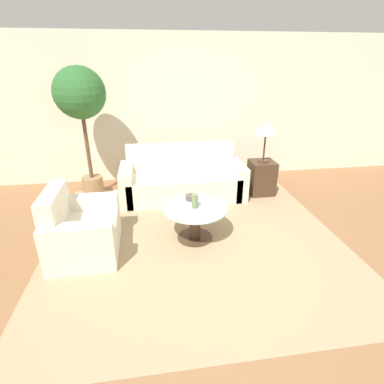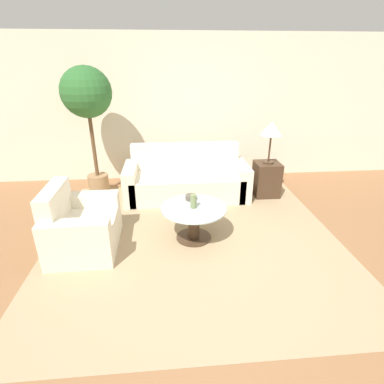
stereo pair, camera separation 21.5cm
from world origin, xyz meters
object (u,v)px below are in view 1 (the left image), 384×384
vase (195,201)px  table_lamp (266,129)px  potted_plant (81,101)px  sofa_main (182,180)px  bowl (191,197)px  coffee_table (195,218)px  armchair (79,232)px

vase → table_lamp: bearing=43.1°
table_lamp → potted_plant: 2.92m
sofa_main → potted_plant: bearing=172.5°
potted_plant → vase: 2.42m
bowl → coffee_table: bearing=-86.4°
armchair → coffee_table: bearing=-86.9°
table_lamp → vase: (-1.36, -1.28, -0.59)m
potted_plant → sofa_main: bearing=-7.5°
armchair → potted_plant: potted_plant is taller
coffee_table → potted_plant: size_ratio=0.40×
sofa_main → bowl: size_ratio=13.51×
vase → bowl: vase is taller
table_lamp → potted_plant: (-2.87, 0.32, 0.44)m
potted_plant → bowl: bearing=-42.4°
table_lamp → bowl: bearing=-142.9°
potted_plant → vase: bearing=-46.8°
vase → bowl: 0.25m
potted_plant → bowl: potted_plant is taller
vase → bowl: (-0.01, 0.24, -0.06)m
vase → sofa_main: bearing=89.7°
bowl → sofa_main: bearing=89.1°
armchair → bowl: 1.44m
coffee_table → vase: vase is taller
sofa_main → bowl: (-0.02, -1.16, 0.21)m
potted_plant → coffee_table: bearing=-46.5°
potted_plant → vase: size_ratio=11.73×
potted_plant → vase: (1.50, -1.60, -1.03)m
potted_plant → bowl: size_ratio=13.81×
table_lamp → potted_plant: bearing=173.6°
armchair → potted_plant: (-0.10, 1.68, 1.29)m
coffee_table → table_lamp: table_lamp is taller
armchair → coffee_table: 1.41m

